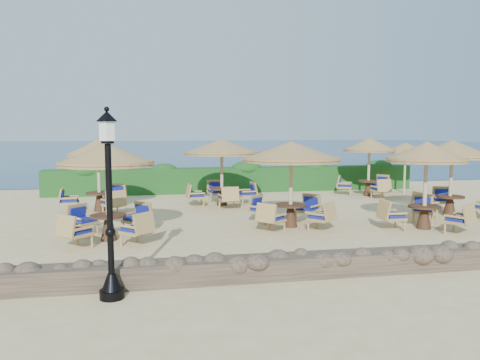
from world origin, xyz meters
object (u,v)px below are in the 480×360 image
(lamp_post, at_px, (110,212))
(cafe_set_2, at_px, (426,170))
(cafe_set_0, at_px, (107,176))
(cafe_set_3, at_px, (98,164))
(cafe_set_4, at_px, (222,158))
(cafe_set_1, at_px, (291,166))
(extra_parasol, at_px, (406,148))
(cafe_set_5, at_px, (369,157))
(cafe_set_6, at_px, (452,163))

(lamp_post, height_order, cafe_set_2, lamp_post)
(lamp_post, bearing_deg, cafe_set_0, 95.59)
(cafe_set_3, height_order, cafe_set_4, same)
(cafe_set_1, bearing_deg, cafe_set_0, -171.39)
(extra_parasol, distance_m, cafe_set_5, 2.19)
(cafe_set_1, bearing_deg, cafe_set_6, 7.18)
(extra_parasol, relative_size, cafe_set_1, 0.79)
(cafe_set_0, height_order, cafe_set_5, same)
(cafe_set_1, distance_m, cafe_set_2, 4.05)
(lamp_post, relative_size, cafe_set_3, 1.19)
(cafe_set_0, bearing_deg, cafe_set_2, -1.30)
(cafe_set_3, distance_m, cafe_set_6, 12.62)
(cafe_set_0, relative_size, cafe_set_6, 0.96)
(lamp_post, height_order, cafe_set_1, lamp_post)
(cafe_set_5, bearing_deg, extra_parasol, 13.38)
(cafe_set_0, height_order, cafe_set_1, same)
(cafe_set_2, height_order, cafe_set_6, same)
(extra_parasol, height_order, cafe_set_1, cafe_set_1)
(lamp_post, distance_m, extra_parasol, 17.41)
(cafe_set_1, xyz_separation_m, cafe_set_6, (6.04, 0.76, -0.01))
(cafe_set_2, distance_m, cafe_set_5, 7.29)
(cafe_set_2, bearing_deg, lamp_post, -153.59)
(cafe_set_6, bearing_deg, cafe_set_4, 152.90)
(extra_parasol, distance_m, cafe_set_1, 10.09)
(extra_parasol, height_order, cafe_set_4, cafe_set_4)
(lamp_post, bearing_deg, cafe_set_3, 97.16)
(cafe_set_0, bearing_deg, cafe_set_1, 8.61)
(lamp_post, bearing_deg, cafe_set_2, 26.41)
(cafe_set_0, relative_size, cafe_set_2, 0.96)
(extra_parasol, height_order, cafe_set_2, cafe_set_2)
(cafe_set_1, distance_m, cafe_set_6, 6.08)
(cafe_set_0, distance_m, cafe_set_3, 4.94)
(cafe_set_1, relative_size, cafe_set_2, 1.10)
(extra_parasol, bearing_deg, cafe_set_5, -166.62)
(extra_parasol, bearing_deg, cafe_set_3, -169.71)
(cafe_set_1, bearing_deg, cafe_set_5, 47.51)
(cafe_set_2, xyz_separation_m, cafe_set_5, (1.64, 7.10, -0.01))
(cafe_set_0, bearing_deg, lamp_post, -84.41)
(cafe_set_4, bearing_deg, cafe_set_0, -125.99)
(lamp_post, xyz_separation_m, cafe_set_0, (-0.45, 4.61, 0.21))
(cafe_set_3, bearing_deg, cafe_set_0, -81.36)
(cafe_set_0, bearing_deg, cafe_set_3, 98.64)
(lamp_post, height_order, cafe_set_3, lamp_post)
(extra_parasol, bearing_deg, cafe_set_0, -150.50)
(cafe_set_1, xyz_separation_m, cafe_set_5, (5.56, 6.07, -0.10))
(cafe_set_1, distance_m, cafe_set_4, 4.83)
(cafe_set_4, height_order, cafe_set_5, same)
(extra_parasol, relative_size, cafe_set_3, 0.87)
(cafe_set_0, distance_m, cafe_set_5, 12.94)
(extra_parasol, bearing_deg, cafe_set_2, -116.16)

